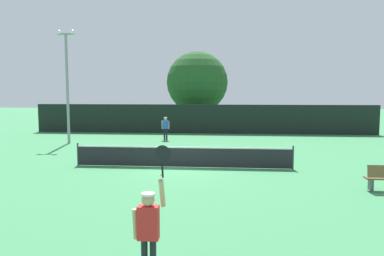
{
  "coord_description": "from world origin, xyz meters",
  "views": [
    {
      "loc": [
        1.99,
        -17.11,
        3.52
      ],
      "look_at": [
        0.18,
        2.79,
        1.56
      ],
      "focal_mm": 35.31,
      "sensor_mm": 36.0,
      "label": 1
    }
  ],
  "objects_px": {
    "tennis_ball": "(161,174)",
    "parked_car_near": "(177,117)",
    "player_receiving": "(165,126)",
    "large_tree": "(197,82)",
    "parked_car_mid": "(276,119)",
    "light_pole": "(67,79)",
    "player_serving": "(149,224)"
  },
  "relations": [
    {
      "from": "tennis_ball",
      "to": "parked_car_near",
      "type": "distance_m",
      "value": 23.74
    },
    {
      "from": "player_receiving",
      "to": "large_tree",
      "type": "height_order",
      "value": "large_tree"
    },
    {
      "from": "tennis_ball",
      "to": "parked_car_mid",
      "type": "height_order",
      "value": "parked_car_mid"
    },
    {
      "from": "light_pole",
      "to": "parked_car_near",
      "type": "bearing_deg",
      "value": 69.28
    },
    {
      "from": "player_receiving",
      "to": "large_tree",
      "type": "relative_size",
      "value": 0.23
    },
    {
      "from": "player_serving",
      "to": "large_tree",
      "type": "height_order",
      "value": "large_tree"
    },
    {
      "from": "player_serving",
      "to": "light_pole",
      "type": "distance_m",
      "value": 20.42
    },
    {
      "from": "player_receiving",
      "to": "tennis_ball",
      "type": "relative_size",
      "value": 24.32
    },
    {
      "from": "player_serving",
      "to": "parked_car_near",
      "type": "bearing_deg",
      "value": 96.53
    },
    {
      "from": "player_receiving",
      "to": "tennis_ball",
      "type": "height_order",
      "value": "player_receiving"
    },
    {
      "from": "light_pole",
      "to": "large_tree",
      "type": "bearing_deg",
      "value": 56.29
    },
    {
      "from": "player_serving",
      "to": "parked_car_mid",
      "type": "xyz_separation_m",
      "value": [
        6.31,
        31.69,
        -0.35
      ]
    },
    {
      "from": "parked_car_mid",
      "to": "player_receiving",
      "type": "bearing_deg",
      "value": -135.13
    },
    {
      "from": "player_receiving",
      "to": "tennis_ball",
      "type": "distance_m",
      "value": 11.47
    },
    {
      "from": "light_pole",
      "to": "parked_car_near",
      "type": "xyz_separation_m",
      "value": [
        5.49,
        14.52,
        -3.55
      ]
    },
    {
      "from": "large_tree",
      "to": "parked_car_mid",
      "type": "bearing_deg",
      "value": 14.93
    },
    {
      "from": "player_receiving",
      "to": "parked_car_near",
      "type": "height_order",
      "value": "parked_car_near"
    },
    {
      "from": "parked_car_near",
      "to": "parked_car_mid",
      "type": "xyz_separation_m",
      "value": [
        10.03,
        -0.78,
        0.0
      ]
    },
    {
      "from": "tennis_ball",
      "to": "light_pole",
      "type": "bearing_deg",
      "value": 130.95
    },
    {
      "from": "tennis_ball",
      "to": "large_tree",
      "type": "distance_m",
      "value": 21.21
    },
    {
      "from": "tennis_ball",
      "to": "light_pole",
      "type": "xyz_separation_m",
      "value": [
        -7.88,
        9.08,
        4.29
      ]
    },
    {
      "from": "tennis_ball",
      "to": "large_tree",
      "type": "height_order",
      "value": "large_tree"
    },
    {
      "from": "player_serving",
      "to": "player_receiving",
      "type": "height_order",
      "value": "player_serving"
    },
    {
      "from": "player_receiving",
      "to": "parked_car_near",
      "type": "distance_m",
      "value": 12.32
    },
    {
      "from": "player_receiving",
      "to": "parked_car_near",
      "type": "xyz_separation_m",
      "value": [
        -0.75,
        12.3,
        -0.24
      ]
    },
    {
      "from": "light_pole",
      "to": "parked_car_mid",
      "type": "height_order",
      "value": "light_pole"
    },
    {
      "from": "player_serving",
      "to": "tennis_ball",
      "type": "distance_m",
      "value": 9.03
    },
    {
      "from": "light_pole",
      "to": "large_tree",
      "type": "distance_m",
      "value": 14.05
    },
    {
      "from": "large_tree",
      "to": "light_pole",
      "type": "bearing_deg",
      "value": -123.71
    },
    {
      "from": "light_pole",
      "to": "large_tree",
      "type": "height_order",
      "value": "light_pole"
    },
    {
      "from": "player_serving",
      "to": "light_pole",
      "type": "relative_size",
      "value": 0.34
    },
    {
      "from": "player_receiving",
      "to": "tennis_ball",
      "type": "bearing_deg",
      "value": 98.22
    }
  ]
}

